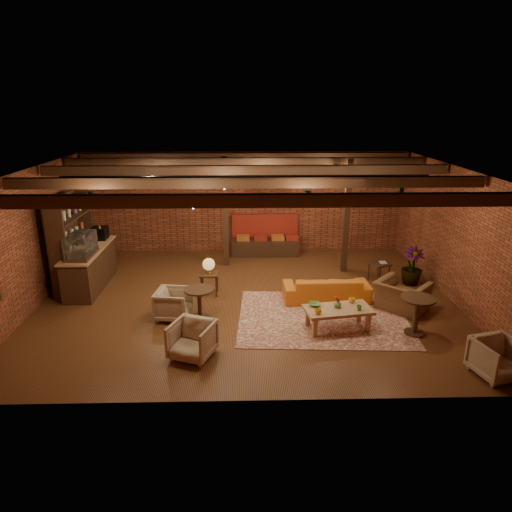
{
  "coord_description": "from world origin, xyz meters",
  "views": [
    {
      "loc": [
        -0.05,
        -10.32,
        4.64
      ],
      "look_at": [
        0.22,
        0.2,
        1.08
      ],
      "focal_mm": 32.0,
      "sensor_mm": 36.0,
      "label": 1
    }
  ],
  "objects_px": {
    "coffee_table": "(337,311)",
    "round_table_right": "(417,310)",
    "armchair_far": "(498,357)",
    "sofa": "(326,288)",
    "side_table_book": "(379,264)",
    "side_table_lamp": "(209,267)",
    "plant_tall": "(416,230)",
    "armchair_a": "(173,303)",
    "round_table_left": "(199,298)",
    "armchair_b": "(192,338)",
    "armchair_right": "(402,291)"
  },
  "relations": [
    {
      "from": "coffee_table",
      "to": "armchair_b",
      "type": "relative_size",
      "value": 1.93
    },
    {
      "from": "armchair_b",
      "to": "armchair_right",
      "type": "distance_m",
      "value": 5.07
    },
    {
      "from": "sofa",
      "to": "side_table_lamp",
      "type": "height_order",
      "value": "side_table_lamp"
    },
    {
      "from": "side_table_lamp",
      "to": "armchair_right",
      "type": "relative_size",
      "value": 0.89
    },
    {
      "from": "side_table_lamp",
      "to": "round_table_left",
      "type": "bearing_deg",
      "value": -95.28
    },
    {
      "from": "sofa",
      "to": "side_table_book",
      "type": "relative_size",
      "value": 3.36
    },
    {
      "from": "plant_tall",
      "to": "sofa",
      "type": "bearing_deg",
      "value": -158.33
    },
    {
      "from": "coffee_table",
      "to": "armchair_far",
      "type": "distance_m",
      "value": 3.1
    },
    {
      "from": "side_table_book",
      "to": "plant_tall",
      "type": "bearing_deg",
      "value": -13.24
    },
    {
      "from": "armchair_right",
      "to": "round_table_left",
      "type": "bearing_deg",
      "value": 47.36
    },
    {
      "from": "round_table_right",
      "to": "armchair_far",
      "type": "relative_size",
      "value": 1.07
    },
    {
      "from": "sofa",
      "to": "side_table_lamp",
      "type": "xyz_separation_m",
      "value": [
        -2.9,
        0.42,
        0.43
      ]
    },
    {
      "from": "sofa",
      "to": "side_table_lamp",
      "type": "distance_m",
      "value": 2.96
    },
    {
      "from": "side_table_book",
      "to": "side_table_lamp",
      "type": "bearing_deg",
      "value": -170.6
    },
    {
      "from": "side_table_book",
      "to": "armchair_b",
      "type": "bearing_deg",
      "value": -141.02
    },
    {
      "from": "armchair_right",
      "to": "plant_tall",
      "type": "height_order",
      "value": "plant_tall"
    },
    {
      "from": "side_table_lamp",
      "to": "round_table_left",
      "type": "relative_size",
      "value": 1.37
    },
    {
      "from": "armchair_a",
      "to": "armchair_right",
      "type": "xyz_separation_m",
      "value": [
        5.27,
        0.31,
        0.1
      ]
    },
    {
      "from": "sofa",
      "to": "armchair_a",
      "type": "xyz_separation_m",
      "value": [
        -3.6,
        -0.92,
        0.07
      ]
    },
    {
      "from": "side_table_lamp",
      "to": "plant_tall",
      "type": "distance_m",
      "value": 5.44
    },
    {
      "from": "round_table_left",
      "to": "plant_tall",
      "type": "distance_m",
      "value": 5.88
    },
    {
      "from": "coffee_table",
      "to": "side_table_book",
      "type": "relative_size",
      "value": 2.44
    },
    {
      "from": "sofa",
      "to": "side_table_book",
      "type": "height_order",
      "value": "sofa"
    },
    {
      "from": "sofa",
      "to": "armchair_a",
      "type": "relative_size",
      "value": 2.76
    },
    {
      "from": "round_table_left",
      "to": "armchair_right",
      "type": "height_order",
      "value": "armchair_right"
    },
    {
      "from": "plant_tall",
      "to": "side_table_book",
      "type": "bearing_deg",
      "value": 166.76
    },
    {
      "from": "plant_tall",
      "to": "armchair_a",
      "type": "bearing_deg",
      "value": -162.62
    },
    {
      "from": "round_table_left",
      "to": "round_table_right",
      "type": "xyz_separation_m",
      "value": [
        4.59,
        -0.88,
        0.08
      ]
    },
    {
      "from": "armchair_b",
      "to": "armchair_far",
      "type": "bearing_deg",
      "value": 12.89
    },
    {
      "from": "sofa",
      "to": "plant_tall",
      "type": "relative_size",
      "value": 0.69
    },
    {
      "from": "round_table_left",
      "to": "armchair_b",
      "type": "height_order",
      "value": "armchair_b"
    },
    {
      "from": "side_table_lamp",
      "to": "plant_tall",
      "type": "bearing_deg",
      "value": 5.93
    },
    {
      "from": "armchair_far",
      "to": "sofa",
      "type": "bearing_deg",
      "value": 111.66
    },
    {
      "from": "coffee_table",
      "to": "armchair_far",
      "type": "xyz_separation_m",
      "value": [
        2.49,
        -1.85,
        -0.04
      ]
    },
    {
      "from": "armchair_a",
      "to": "side_table_book",
      "type": "relative_size",
      "value": 1.22
    },
    {
      "from": "sofa",
      "to": "round_table_right",
      "type": "relative_size",
      "value": 2.52
    },
    {
      "from": "round_table_right",
      "to": "armchair_right",
      "type": "bearing_deg",
      "value": 85.39
    },
    {
      "from": "armchair_far",
      "to": "plant_tall",
      "type": "height_order",
      "value": "plant_tall"
    },
    {
      "from": "armchair_far",
      "to": "side_table_book",
      "type": "bearing_deg",
      "value": 85.97
    },
    {
      "from": "round_table_left",
      "to": "armchair_b",
      "type": "distance_m",
      "value": 1.67
    },
    {
      "from": "round_table_left",
      "to": "armchair_far",
      "type": "relative_size",
      "value": 0.91
    },
    {
      "from": "armchair_a",
      "to": "armchair_b",
      "type": "bearing_deg",
      "value": -152.27
    },
    {
      "from": "side_table_book",
      "to": "armchair_right",
      "type": "bearing_deg",
      "value": -88.92
    },
    {
      "from": "plant_tall",
      "to": "armchair_b",
      "type": "bearing_deg",
      "value": -146.92
    },
    {
      "from": "side_table_lamp",
      "to": "armchair_b",
      "type": "relative_size",
      "value": 1.23
    },
    {
      "from": "round_table_left",
      "to": "round_table_right",
      "type": "distance_m",
      "value": 4.67
    },
    {
      "from": "plant_tall",
      "to": "armchair_right",
      "type": "bearing_deg",
      "value": -116.42
    },
    {
      "from": "coffee_table",
      "to": "round_table_right",
      "type": "relative_size",
      "value": 1.83
    },
    {
      "from": "sofa",
      "to": "armchair_far",
      "type": "height_order",
      "value": "armchair_far"
    },
    {
      "from": "armchair_b",
      "to": "round_table_right",
      "type": "relative_size",
      "value": 0.95
    }
  ]
}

